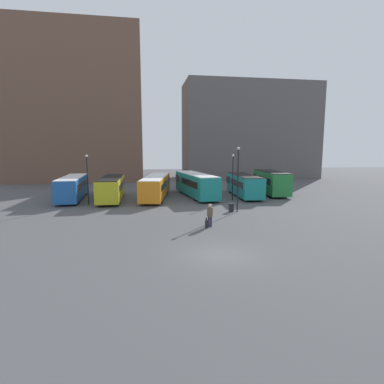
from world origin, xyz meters
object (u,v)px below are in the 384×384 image
object	(u,v)px
bus_0	(73,187)
bus_3	(195,184)
traveler	(210,213)
lamp_post_2	(87,176)
bus_5	(271,182)
lamp_post_1	(233,173)
trash_bin	(231,208)
bus_2	(156,186)
suitcase	(206,224)
lamp_post_0	(238,175)
bus_1	(111,188)
bus_4	(244,185)

from	to	relation	value
bus_0	bus_3	bearing A→B (deg)	-92.70
traveler	lamp_post_2	distance (m)	16.41
bus_5	lamp_post_1	size ratio (longest dim) A/B	1.72
traveler	trash_bin	distance (m)	6.34
bus_2	suitcase	bearing A→B (deg)	-158.73
traveler	suitcase	distance (m)	0.95
bus_5	lamp_post_0	xyz separation A→B (m)	(-8.33, -11.03, 1.99)
bus_5	lamp_post_2	xyz separation A→B (m)	(-23.60, -4.59, 1.57)
lamp_post_0	trash_bin	world-z (taller)	lamp_post_0
bus_0	lamp_post_0	distance (m)	20.89
trash_bin	bus_1	bearing A→B (deg)	144.36
lamp_post_0	traveler	bearing A→B (deg)	-126.97
bus_1	bus_5	world-z (taller)	bus_5
suitcase	bus_3	bearing A→B (deg)	9.08
bus_2	lamp_post_0	size ratio (longest dim) A/B	1.98
bus_0	bus_5	world-z (taller)	bus_5
bus_4	bus_5	size ratio (longest dim) A/B	1.06
bus_3	lamp_post_0	bearing A→B (deg)	-174.82
suitcase	lamp_post_2	size ratio (longest dim) A/B	0.15
lamp_post_0	lamp_post_1	xyz separation A→B (m)	(1.53, 6.76, -0.42)
traveler	lamp_post_1	distance (m)	13.34
trash_bin	bus_3	bearing A→B (deg)	99.43
lamp_post_1	bus_0	bearing A→B (deg)	168.57
bus_1	traveler	xyz separation A→B (m)	(9.10, -14.26, -0.44)
bus_3	lamp_post_2	bearing A→B (deg)	101.41
lamp_post_1	traveler	bearing A→B (deg)	-114.51
suitcase	lamp_post_1	size ratio (longest dim) A/B	0.15
traveler	trash_bin	size ratio (longest dim) A/B	2.18
bus_1	bus_5	bearing A→B (deg)	-84.50
bus_1	bus_2	bearing A→B (deg)	-77.17
bus_4	trash_bin	xyz separation A→B (m)	(-4.56, -9.60, -1.13)
bus_5	lamp_post_1	world-z (taller)	lamp_post_1
lamp_post_0	lamp_post_2	size ratio (longest dim) A/B	1.15
suitcase	bus_0	bearing A→B (deg)	55.67
lamp_post_2	lamp_post_0	bearing A→B (deg)	-22.88
bus_0	trash_bin	world-z (taller)	bus_0
bus_4	lamp_post_0	world-z (taller)	lamp_post_0
traveler	lamp_post_2	world-z (taller)	lamp_post_2
bus_5	lamp_post_0	world-z (taller)	lamp_post_0
bus_3	bus_1	bearing A→B (deg)	92.09
bus_0	suitcase	size ratio (longest dim) A/B	12.50
lamp_post_1	trash_bin	world-z (taller)	lamp_post_1
bus_4	lamp_post_2	world-z (taller)	lamp_post_2
bus_0	bus_1	bearing A→B (deg)	-111.77
bus_1	lamp_post_2	distance (m)	3.85
bus_5	lamp_post_0	distance (m)	13.96
bus_4	bus_0	bearing A→B (deg)	91.09
bus_4	lamp_post_1	distance (m)	4.22
traveler	bus_0	bearing A→B (deg)	57.07
bus_4	lamp_post_0	xyz separation A→B (m)	(-3.98, -9.72, 2.15)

